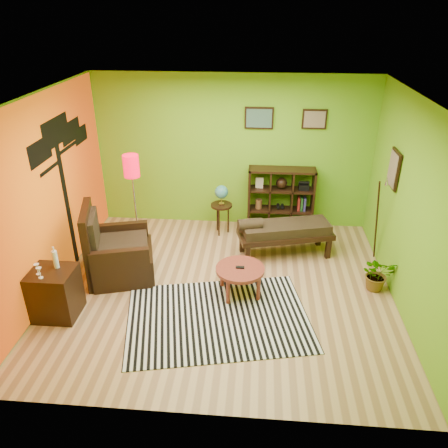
# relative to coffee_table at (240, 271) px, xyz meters

# --- Properties ---
(ground) EXTENTS (5.00, 5.00, 0.00)m
(ground) POSITION_rel_coffee_table_xyz_m (-0.26, 0.08, -0.37)
(ground) COLOR tan
(ground) RESTS_ON ground
(room_shell) EXTENTS (5.04, 4.54, 2.82)m
(room_shell) POSITION_rel_coffee_table_xyz_m (-0.36, 0.09, 1.43)
(room_shell) COLOR #69AD1B
(room_shell) RESTS_ON ground
(zebra_rug) EXTENTS (2.74, 2.17, 0.01)m
(zebra_rug) POSITION_rel_coffee_table_xyz_m (-0.27, -0.60, -0.37)
(zebra_rug) COLOR silver
(zebra_rug) RESTS_ON ground
(coffee_table) EXTENTS (0.71, 0.71, 0.45)m
(coffee_table) POSITION_rel_coffee_table_xyz_m (0.00, 0.00, 0.00)
(coffee_table) COLOR maroon
(coffee_table) RESTS_ON ground
(armchair) EXTENTS (1.18, 1.17, 1.17)m
(armchair) POSITION_rel_coffee_table_xyz_m (-1.93, 0.32, -0.02)
(armchair) COLOR black
(armchair) RESTS_ON ground
(side_cabinet) EXTENTS (0.59, 0.54, 1.01)m
(side_cabinet) POSITION_rel_coffee_table_xyz_m (-2.46, -0.70, -0.02)
(side_cabinet) COLOR black
(side_cabinet) RESTS_ON ground
(floor_lamp) EXTENTS (0.26, 0.26, 1.73)m
(floor_lamp) POSITION_rel_coffee_table_xyz_m (-1.78, 1.05, 1.03)
(floor_lamp) COLOR silver
(floor_lamp) RESTS_ON ground
(globe_table) EXTENTS (0.39, 0.39, 0.94)m
(globe_table) POSITION_rel_coffee_table_xyz_m (-0.43, 1.86, 0.34)
(globe_table) COLOR black
(globe_table) RESTS_ON ground
(cube_shelf) EXTENTS (1.20, 0.35, 1.20)m
(cube_shelf) POSITION_rel_coffee_table_xyz_m (0.65, 2.11, 0.23)
(cube_shelf) COLOR black
(cube_shelf) RESTS_ON ground
(bench) EXTENTS (1.65, 0.93, 0.72)m
(bench) POSITION_rel_coffee_table_xyz_m (0.65, 1.15, 0.09)
(bench) COLOR black
(bench) RESTS_ON ground
(potted_plant) EXTENTS (0.51, 0.56, 0.41)m
(potted_plant) POSITION_rel_coffee_table_xyz_m (2.02, 0.28, -0.17)
(potted_plant) COLOR #26661E
(potted_plant) RESTS_ON ground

